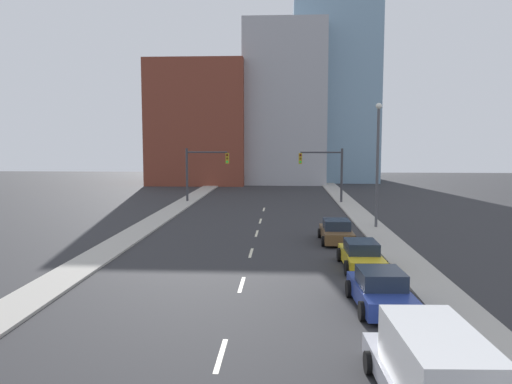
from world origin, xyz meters
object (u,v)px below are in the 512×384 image
at_px(box_truck_silver, 434,375).
at_px(sedan_blue, 380,291).
at_px(traffic_signal_left, 200,167).
at_px(sedan_brown, 336,232).
at_px(traffic_signal_right, 328,167).
at_px(sedan_yellow, 361,255).
at_px(street_lamp, 378,157).

relative_size(box_truck_silver, sedan_blue, 1.39).
relative_size(traffic_signal_left, box_truck_silver, 0.91).
distance_m(traffic_signal_left, sedan_brown, 23.43).
xyz_separation_m(traffic_signal_left, traffic_signal_right, (13.20, 0.00, 0.00)).
bearing_deg(sedan_yellow, sedan_brown, 93.75).
relative_size(sedan_blue, sedan_brown, 1.04).
bearing_deg(traffic_signal_right, street_lamp, -81.61).
bearing_deg(sedan_yellow, sedan_blue, -93.01).
distance_m(traffic_signal_right, sedan_blue, 32.53).
height_order(traffic_signal_left, box_truck_silver, traffic_signal_left).
bearing_deg(sedan_blue, sedan_brown, 89.08).
xyz_separation_m(traffic_signal_right, street_lamp, (2.19, -14.84, 1.53)).
bearing_deg(traffic_signal_left, sedan_brown, -58.91).
bearing_deg(street_lamp, sedan_blue, -99.76).
distance_m(traffic_signal_left, sedan_yellow, 29.34).
bearing_deg(box_truck_silver, traffic_signal_left, 104.79).
height_order(sedan_blue, sedan_brown, sedan_blue).
xyz_separation_m(box_truck_silver, sedan_yellow, (0.39, 13.51, -0.33)).
bearing_deg(street_lamp, box_truck_silver, -97.32).
distance_m(street_lamp, sedan_blue, 18.36).
bearing_deg(traffic_signal_right, box_truck_silver, -91.48).
relative_size(sedan_blue, sedan_yellow, 0.98).
xyz_separation_m(box_truck_silver, sedan_brown, (-0.17, 19.95, -0.32)).
bearing_deg(sedan_brown, traffic_signal_left, 120.46).
height_order(traffic_signal_right, sedan_brown, traffic_signal_right).
bearing_deg(sedan_brown, sedan_blue, -88.93).
distance_m(box_truck_silver, sedan_yellow, 13.52).
bearing_deg(sedan_brown, box_truck_silver, -90.13).
relative_size(traffic_signal_left, sedan_yellow, 1.24).
xyz_separation_m(traffic_signal_left, sedan_yellow, (12.56, -26.34, -3.02)).
bearing_deg(street_lamp, sedan_brown, -123.80).
xyz_separation_m(traffic_signal_left, box_truck_silver, (12.17, -39.85, -2.69)).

